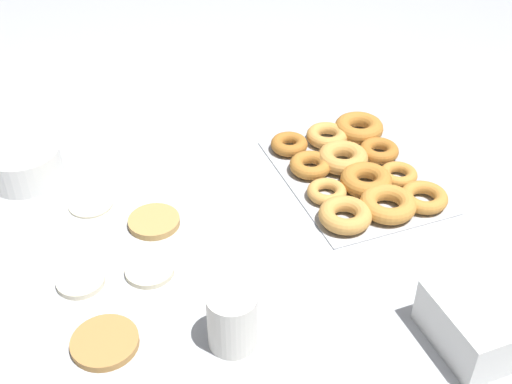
# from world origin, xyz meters

# --- Properties ---
(ground_plane) EXTENTS (3.00, 3.00, 0.00)m
(ground_plane) POSITION_xyz_m (0.00, 0.00, 0.00)
(ground_plane) COLOR #B2B5BA
(pancake_0) EXTENTS (0.10, 0.10, 0.01)m
(pancake_0) POSITION_xyz_m (0.05, 0.10, 0.01)
(pancake_0) COLOR tan
(pancake_0) RESTS_ON ground_plane
(pancake_1) EXTENTS (0.09, 0.09, 0.01)m
(pancake_1) POSITION_xyz_m (-0.08, 0.14, 0.01)
(pancake_1) COLOR beige
(pancake_1) RESTS_ON ground_plane
(pancake_2) EXTENTS (0.08, 0.08, 0.01)m
(pancake_2) POSITION_xyz_m (-0.06, 0.26, 0.01)
(pancake_2) COLOR beige
(pancake_2) RESTS_ON ground_plane
(pancake_3) EXTENTS (0.11, 0.11, 0.01)m
(pancake_3) POSITION_xyz_m (-0.22, 0.24, 0.01)
(pancake_3) COLOR #B27F42
(pancake_3) RESTS_ON ground_plane
(pancake_4) EXTENTS (0.09, 0.09, 0.01)m
(pancake_4) POSITION_xyz_m (0.15, 0.20, 0.00)
(pancake_4) COLOR beige
(pancake_4) RESTS_ON ground_plane
(donut_tray) EXTENTS (0.39, 0.29, 0.04)m
(donut_tray) POSITION_xyz_m (0.05, -0.35, 0.02)
(donut_tray) COLOR #ADAFB5
(donut_tray) RESTS_ON ground_plane
(batter_bowl) EXTENTS (0.16, 0.16, 0.07)m
(batter_bowl) POSITION_xyz_m (0.30, 0.31, 0.04)
(batter_bowl) COLOR white
(batter_bowl) RESTS_ON ground_plane
(container_stack) EXTENTS (0.16, 0.14, 0.09)m
(container_stack) POSITION_xyz_m (-0.42, -0.31, 0.04)
(container_stack) COLOR white
(container_stack) RESTS_ON ground_plane
(paper_cup) EXTENTS (0.08, 0.08, 0.10)m
(paper_cup) POSITION_xyz_m (-0.28, 0.05, 0.05)
(paper_cup) COLOR white
(paper_cup) RESTS_ON ground_plane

